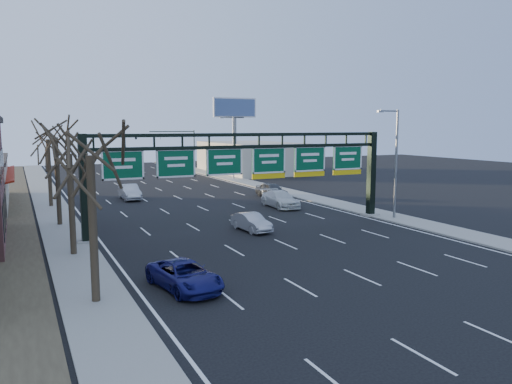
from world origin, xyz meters
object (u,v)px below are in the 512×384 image
sign_gantry (249,167)px  car_white_wagon (280,199)px  car_silver_sedan (251,222)px  car_blue_suv (185,275)px

sign_gantry → car_white_wagon: size_ratio=4.60×
sign_gantry → car_silver_sedan: 4.17m
car_blue_suv → car_silver_sedan: bearing=41.4°
car_silver_sedan → sign_gantry: bearing=67.0°
sign_gantry → car_silver_sedan: size_ratio=6.13×
sign_gantry → car_white_wagon: 10.78m
car_silver_sedan → car_blue_suv: bearing=-133.9°
sign_gantry → car_white_wagon: sign_gantry is taller
car_silver_sedan → car_white_wagon: bearing=45.3°
car_silver_sedan → car_white_wagon: size_ratio=0.75×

